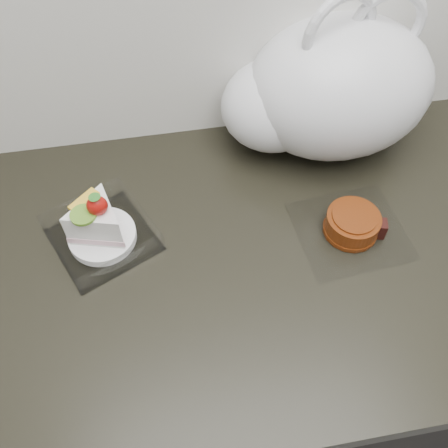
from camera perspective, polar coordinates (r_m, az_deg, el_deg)
name	(u,v)px	position (r m, az deg, el deg)	size (l,w,h in m)	color
counter	(274,348)	(1.25, 5.77, -13.92)	(2.04, 0.64, 0.90)	black
cake_tray	(100,229)	(0.85, -13.98, -0.55)	(0.21, 0.21, 0.12)	white
mooncake_wrap	(353,225)	(0.88, 14.50, -0.13)	(0.20, 0.19, 0.04)	white
plastic_bag	(326,91)	(0.95, 11.58, 14.71)	(0.41, 0.31, 0.32)	silver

